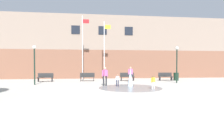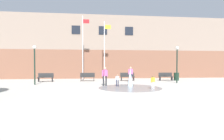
{
  "view_description": "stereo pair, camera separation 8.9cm",
  "coord_description": "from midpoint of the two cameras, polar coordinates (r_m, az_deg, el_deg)",
  "views": [
    {
      "loc": [
        -1.39,
        -8.97,
        1.71
      ],
      "look_at": [
        0.46,
        7.23,
        1.3
      ],
      "focal_mm": 28.0,
      "sensor_mm": 36.0,
      "label": 1
    },
    {
      "loc": [
        -1.3,
        -8.98,
        1.71
      ],
      "look_at": [
        0.46,
        7.23,
        1.3
      ],
      "focal_mm": 28.0,
      "sensor_mm": 36.0,
      "label": 2
    }
  ],
  "objects": [
    {
      "name": "flagpole_left",
      "position": [
        20.43,
        -9.64,
        7.69
      ],
      "size": [
        0.8,
        0.1,
        7.4
      ],
      "color": "silver",
      "rests_on": "ground"
    },
    {
      "name": "library_building",
      "position": [
        26.26,
        -3.56,
        6.92
      ],
      "size": [
        36.0,
        6.05,
        8.44
      ],
      "color": "brown",
      "rests_on": "ground"
    },
    {
      "name": "park_bench_under_right_flagpole",
      "position": [
        20.89,
        16.93,
        -2.0
      ],
      "size": [
        1.6,
        0.44,
        0.91
      ],
      "color": "#28282D",
      "rests_on": "ground"
    },
    {
      "name": "flagpole_right",
      "position": [
        20.42,
        -2.59,
        6.89
      ],
      "size": [
        0.8,
        0.1,
        6.82
      ],
      "color": "silver",
      "rests_on": "ground"
    },
    {
      "name": "ground_plane",
      "position": [
        9.24,
        2.02,
        -9.24
      ],
      "size": [
        100.0,
        100.0,
        0.0
      ],
      "primitive_type": "plane",
      "color": "#B2ADA3"
    },
    {
      "name": "trash_can",
      "position": [
        21.41,
        20.08,
        -2.02
      ],
      "size": [
        0.56,
        0.56,
        0.9
      ],
      "primitive_type": "cylinder",
      "color": "#193323",
      "rests_on": "ground"
    },
    {
      "name": "adult_in_red",
      "position": [
        18.44,
        5.92,
        -0.98
      ],
      "size": [
        0.5,
        0.39,
        1.59
      ],
      "rotation": [
        0.0,
        0.0,
        2.2
      ],
      "color": "#1E233D",
      "rests_on": "ground"
    },
    {
      "name": "splash_fountain",
      "position": [
        14.22,
        5.79,
        -3.56
      ],
      "size": [
        4.85,
        4.85,
        1.53
      ],
      "color": "gray",
      "rests_on": "ground"
    },
    {
      "name": "child_running",
      "position": [
        14.39,
        1.62,
        -3.07
      ],
      "size": [
        0.31,
        0.24,
        0.99
      ],
      "rotation": [
        0.0,
        0.0,
        -1.2
      ],
      "color": "#1E233D",
      "rests_on": "ground"
    },
    {
      "name": "park_bench_center",
      "position": [
        19.8,
        4.88,
        -2.13
      ],
      "size": [
        1.6,
        0.44,
        0.91
      ],
      "color": "#28282D",
      "rests_on": "ground"
    },
    {
      "name": "child_with_pink_shirt",
      "position": [
        13.11,
        13.11,
        -3.55
      ],
      "size": [
        0.31,
        0.2,
        0.99
      ],
      "rotation": [
        0.0,
        0.0,
        0.4
      ],
      "color": "silver",
      "rests_on": "ground"
    },
    {
      "name": "lamp_post_left_lane",
      "position": [
        17.07,
        -24.14,
        3.4
      ],
      "size": [
        0.32,
        0.32,
        3.52
      ],
      "color": "#192D23",
      "rests_on": "ground"
    },
    {
      "name": "lamp_post_right_lane",
      "position": [
        18.34,
        20.28,
        3.45
      ],
      "size": [
        0.32,
        0.32,
        3.61
      ],
      "color": "#192D23",
      "rests_on": "ground"
    },
    {
      "name": "park_bench_far_left",
      "position": [
        19.84,
        -21.04,
        -2.21
      ],
      "size": [
        1.6,
        0.44,
        0.91
      ],
      "color": "#28282D",
      "rests_on": "ground"
    },
    {
      "name": "teen_by_trashcan",
      "position": [
        14.77,
        -2.5,
        -1.57
      ],
      "size": [
        0.5,
        0.39,
        1.59
      ],
      "rotation": [
        0.0,
        0.0,
        2.02
      ],
      "color": "#28282D",
      "rests_on": "ground"
    },
    {
      "name": "park_bench_left_of_flagpoles",
      "position": [
        19.4,
        -8.2,
        -2.21
      ],
      "size": [
        1.6,
        0.44,
        0.91
      ],
      "color": "#28282D",
      "rests_on": "ground"
    }
  ]
}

